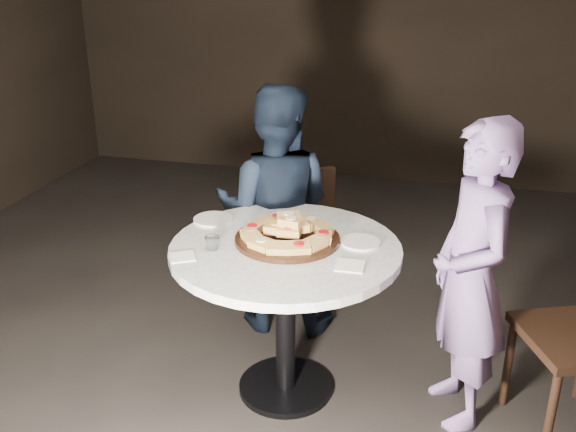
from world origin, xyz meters
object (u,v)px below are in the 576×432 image
(water_glass, at_px, (212,243))
(diner_teal, at_px, (470,277))
(diner_navy, at_px, (275,210))
(table, at_px, (285,274))
(serving_board, at_px, (287,239))
(chair_far, at_px, (297,219))
(focaccia_pile, at_px, (288,230))

(water_glass, bearing_deg, diner_teal, 8.35)
(diner_navy, bearing_deg, table, 104.34)
(serving_board, height_order, diner_teal, diner_teal)
(serving_board, xyz_separation_m, chair_far, (-0.18, 1.00, -0.32))
(serving_board, height_order, chair_far, chair_far)
(table, height_order, diner_navy, diner_navy)
(water_glass, height_order, diner_teal, diner_teal)
(serving_board, distance_m, diner_teal, 0.86)
(table, distance_m, chair_far, 1.07)
(table, xyz_separation_m, diner_navy, (-0.23, 0.64, 0.06))
(table, relative_size, water_glass, 19.09)
(water_glass, height_order, chair_far, chair_far)
(chair_far, height_order, diner_navy, diner_navy)
(table, distance_m, diner_navy, 0.68)
(table, relative_size, serving_board, 2.68)
(focaccia_pile, distance_m, diner_navy, 0.65)
(chair_far, bearing_deg, table, 75.44)
(focaccia_pile, bearing_deg, chair_far, 100.72)
(table, xyz_separation_m, chair_far, (-0.19, 1.05, -0.16))
(diner_navy, bearing_deg, serving_board, 105.54)
(serving_board, relative_size, water_glass, 7.12)
(serving_board, xyz_separation_m, water_glass, (-0.32, -0.18, 0.02))
(diner_navy, xyz_separation_m, diner_teal, (1.08, -0.60, 0.01))
(water_glass, bearing_deg, diner_navy, 83.19)
(table, relative_size, focaccia_pile, 3.03)
(table, xyz_separation_m, diner_teal, (0.85, 0.05, 0.07))
(water_glass, distance_m, diner_teal, 1.19)
(focaccia_pile, bearing_deg, water_glass, -151.01)
(chair_far, height_order, diner_teal, diner_teal)
(focaccia_pile, bearing_deg, diner_teal, -0.32)
(chair_far, xyz_separation_m, diner_navy, (-0.04, -0.40, 0.22))
(chair_far, xyz_separation_m, diner_teal, (1.04, -1.00, 0.23))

